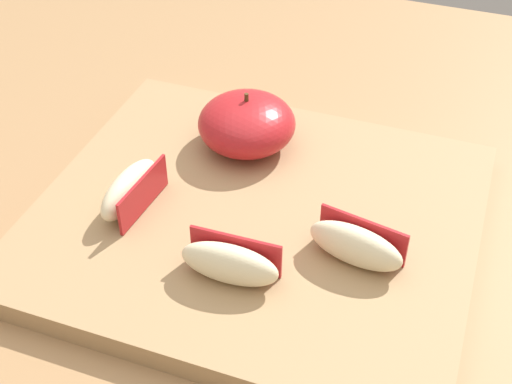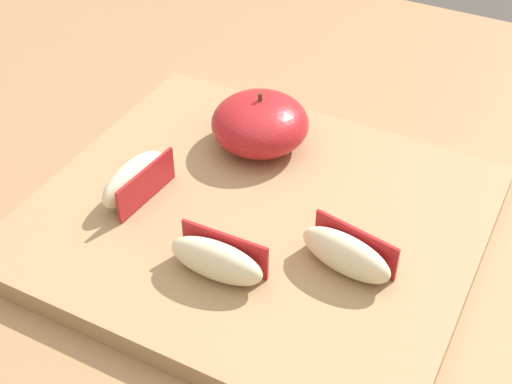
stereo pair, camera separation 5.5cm
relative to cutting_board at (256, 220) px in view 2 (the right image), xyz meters
name	(u,v)px [view 2 (the right image)]	position (x,y,z in m)	size (l,w,h in m)	color
dining_table	(351,312)	(0.08, 0.05, -0.12)	(1.21, 0.84, 0.76)	#9E754C
cutting_board	(256,220)	(0.00, 0.00, 0.00)	(0.35, 0.30, 0.02)	#A37F56
apple_half_skin_up	(260,123)	(-0.04, 0.08, 0.03)	(0.09, 0.09, 0.05)	#B21E23
apple_wedge_left	(217,260)	(0.01, -0.07, 0.03)	(0.07, 0.03, 0.03)	beige
apple_wedge_near_knife	(135,179)	(-0.10, -0.03, 0.03)	(0.03, 0.07, 0.03)	beige
apple_wedge_front	(347,254)	(0.09, -0.03, 0.03)	(0.08, 0.04, 0.03)	beige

